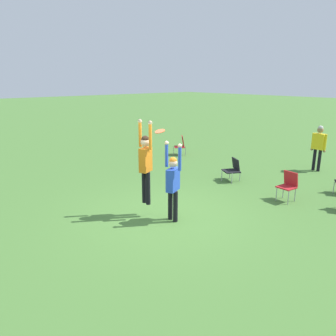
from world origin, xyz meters
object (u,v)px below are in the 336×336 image
camping_chair_0 (233,168)px  person_spectator_near (319,144)px  person_defending (173,180)px  camping_chair_2 (288,184)px  person_jumping (146,160)px  frisbee (160,131)px  camping_chair_4 (181,144)px

camping_chair_0 → person_spectator_near: size_ratio=0.44×
person_defending → camping_chair_2: person_defending is taller
person_jumping → person_spectator_near: (0.95, 7.73, -0.43)m
person_spectator_near → frisbee: bearing=-91.3°
camping_chair_0 → camping_chair_2: 2.35m
person_jumping → person_defending: person_jumping is taller
person_defending → person_spectator_near: bearing=155.2°
camping_chair_2 → person_spectator_near: bearing=-70.2°
camping_chair_0 → camping_chair_4: camping_chair_4 is taller
person_jumping → camping_chair_2: person_jumping is taller
frisbee → camping_chair_2: size_ratio=0.30×
camping_chair_0 → camping_chair_4: 4.45m
camping_chair_4 → person_spectator_near: (5.57, 2.09, 0.58)m
frisbee → person_spectator_near: frisbee is taller
camping_chair_0 → camping_chair_4: (-4.21, 1.44, 0.06)m
person_defending → camping_chair_2: size_ratio=2.31×
person_jumping → camping_chair_0: 4.36m
person_jumping → camping_chair_2: 4.40m
person_jumping → camping_chair_2: (1.91, 3.84, -0.99)m
person_jumping → camping_chair_2: bearing=-49.4°
frisbee → camping_chair_4: (-4.83, 5.33, -1.74)m
camping_chair_0 → camping_chair_4: size_ratio=0.88×
frisbee → camping_chair_2: 4.28m
person_jumping → person_spectator_near: size_ratio=1.23×
camping_chair_2 → person_defending: bearing=77.2°
person_jumping → frisbee: 0.83m
person_jumping → person_defending: bearing=-90.0°
camping_chair_2 → camping_chair_4: bearing=-9.5°
person_defending → person_spectator_near: person_defending is taller
person_jumping → camping_chair_0: bearing=-17.4°
person_jumping → camping_chair_0: person_jumping is taller
frisbee → camping_chair_2: bearing=64.2°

